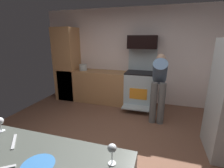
{
  "coord_description": "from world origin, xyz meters",
  "views": [
    {
      "loc": [
        0.78,
        -2.25,
        1.81
      ],
      "look_at": [
        0.01,
        0.3,
        1.05
      ],
      "focal_mm": 25.98,
      "sensor_mm": 36.0,
      "label": 1
    }
  ],
  "objects": [
    {
      "name": "knife_chef",
      "position": [
        -0.44,
        -1.29,
        0.9
      ],
      "size": [
        0.18,
        0.2,
        0.01
      ],
      "primitive_type": "cube",
      "rotation": [
        0.0,
        0.0,
        5.43
      ],
      "color": "#B7BABF",
      "rests_on": "counter_island"
    },
    {
      "name": "lower_cabinet_run",
      "position": [
        -0.9,
        1.98,
        0.45
      ],
      "size": [
        2.4,
        0.6,
        0.9
      ],
      "primitive_type": "cube",
      "color": "#B07C4E",
      "rests_on": "ground"
    },
    {
      "name": "stock_pot",
      "position": [
        -1.38,
        1.98,
        0.99
      ],
      "size": [
        0.23,
        0.23,
        0.17
      ],
      "primitive_type": "cylinder",
      "color": "#B5BEBF",
      "rests_on": "lower_cabinet_run"
    },
    {
      "name": "cabinet_column",
      "position": [
        -1.9,
        1.98,
        1.05
      ],
      "size": [
        0.6,
        0.6,
        2.1
      ],
      "primitive_type": "cube",
      "color": "#B07C4E",
      "rests_on": "ground"
    },
    {
      "name": "person_cook",
      "position": [
        0.78,
        1.26,
        0.88
      ],
      "size": [
        0.31,
        0.64,
        1.47
      ],
      "color": "#5E5E5E",
      "rests_on": "ground"
    },
    {
      "name": "wine_glass_far",
      "position": [
        0.49,
        -1.29,
        1.03
      ],
      "size": [
        0.07,
        0.07,
        0.17
      ],
      "color": "silver",
      "rests_on": "counter_island"
    },
    {
      "name": "microwave",
      "position": [
        0.29,
        2.06,
        1.71
      ],
      "size": [
        0.74,
        0.38,
        0.33
      ],
      "primitive_type": "cube",
      "color": "black",
      "rests_on": "oven_range"
    },
    {
      "name": "wall_back",
      "position": [
        0.0,
        2.34,
        1.3
      ],
      "size": [
        5.2,
        0.12,
        2.6
      ],
      "primitive_type": "cube",
      "color": "silver",
      "rests_on": "ground"
    },
    {
      "name": "wine_glass_mid",
      "position": [
        -0.7,
        -1.19,
        1.01
      ],
      "size": [
        0.07,
        0.07,
        0.15
      ],
      "color": "silver",
      "rests_on": "counter_island"
    },
    {
      "name": "ground_plane",
      "position": [
        0.0,
        0.0,
        -0.01
      ],
      "size": [
        5.2,
        4.8,
        0.02
      ],
      "primitive_type": "cube",
      "color": "brown"
    },
    {
      "name": "oven_range",
      "position": [
        0.29,
        1.97,
        0.51
      ],
      "size": [
        0.76,
        0.95,
        1.54
      ],
      "color": "#B1C1C8",
      "rests_on": "ground"
    }
  ]
}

